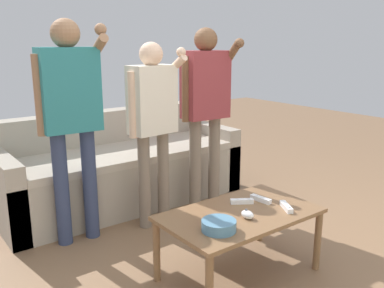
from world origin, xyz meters
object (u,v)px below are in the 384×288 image
Objects in this scene: couch at (120,169)px; game_remote_wand_near at (286,207)px; player_center at (153,113)px; player_right at (206,99)px; game_remote_wand_spare at (242,201)px; coffee_table at (240,220)px; snack_bowl at (219,226)px; game_remote_wand_far at (261,199)px; player_left at (71,107)px; game_remote_nunchuk at (247,214)px.

couch is 1.74m from game_remote_wand_near.
player_center is (-0.02, -0.61, 0.60)m from couch.
couch is 1.39× the size of player_right.
coffee_table is at bearing -137.68° from game_remote_wand_spare.
snack_bowl is 1.35× the size of game_remote_wand_spare.
couch reaches higher than game_remote_wand_spare.
player_right is 1.11m from game_remote_wand_far.
player_right is (0.52, 0.01, 0.07)m from player_center.
player_left is at bearing 175.88° from player_right.
player_left reaches higher than player_center.
game_remote_nunchuk reaches higher than game_remote_wand_near.
game_remote_wand_far and game_remote_wand_spare have the same top height.
player_right is (0.54, 1.07, 0.52)m from game_remote_nunchuk.
game_remote_wand_spare is (0.11, 0.10, 0.07)m from coffee_table.
player_left is 1.11× the size of player_center.
game_remote_wand_far is at bearing -50.09° from player_left.
snack_bowl is 1.34m from player_left.
couch is 13.89× the size of game_remote_wand_far.
game_remote_nunchuk is at bearing -151.29° from game_remote_wand_far.
snack_bowl is at bearing -73.58° from player_left.
player_left is 1.59m from game_remote_wand_near.
player_center is (0.02, 1.06, 0.46)m from game_remote_nunchuk.
coffee_table is 0.67× the size of player_center.
snack_bowl is at bearing -103.33° from player_center.
game_remote_nunchuk is 0.57× the size of game_remote_wand_far.
game_remote_wand_far is at bearing 12.50° from coffee_table.
player_left is (-0.35, 1.17, 0.55)m from snack_bowl.
coffee_table is at bearing -167.50° from game_remote_wand_far.
game_remote_wand_far is at bearing 99.84° from game_remote_wand_near.
player_center is at bearing -178.85° from player_right.
player_right is at bearing 54.47° from snack_bowl.
game_remote_nunchuk is 0.23m from game_remote_wand_spare.
game_remote_nunchuk is at bearing -125.55° from game_remote_wand_spare.
snack_bowl is 2.19× the size of game_remote_nunchuk.
couch is at bearing 88.54° from player_center.
game_remote_wand_far is at bearing 28.71° from game_remote_nunchuk.
game_remote_wand_near is 0.19m from game_remote_wand_far.
game_remote_wand_spare is (0.13, 0.19, -0.01)m from game_remote_nunchuk.
couch reaches higher than game_remote_wand_near.
snack_bowl is at bearing -174.59° from game_remote_nunchuk.
couch is 24.41× the size of game_remote_nunchuk.
player_left is at bearing 171.35° from player_center.
snack_bowl is (-0.27, -0.11, 0.08)m from coffee_table.
snack_bowl is at bearing 177.57° from game_remote_wand_near.
player_left is (-0.62, -0.52, 0.70)m from couch.
player_center is 1.06m from game_remote_wand_far.
game_remote_wand_far is at bearing -81.57° from couch.
game_remote_wand_near is at bearing -2.43° from snack_bowl.
snack_bowl is 0.52m from game_remote_wand_far.
game_remote_wand_far is (0.84, -1.01, -0.56)m from player_left.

